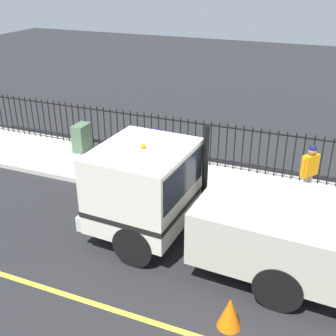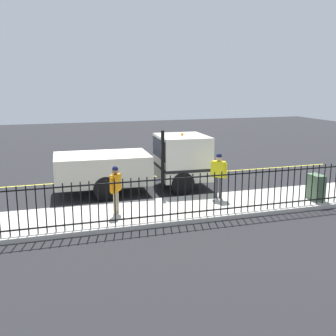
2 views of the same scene
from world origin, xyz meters
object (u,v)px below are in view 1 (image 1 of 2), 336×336
at_px(pedestrian_distant, 310,167).
at_px(work_truck, 206,204).
at_px(traffic_cone, 230,313).
at_px(utility_cabinet, 82,138).
at_px(worker_standing, 158,151).

bearing_deg(pedestrian_distant, work_truck, -176.12).
distance_m(work_truck, traffic_cone, 2.44).
bearing_deg(work_truck, utility_cabinet, 59.49).
bearing_deg(work_truck, pedestrian_distant, -29.22).
height_order(worker_standing, traffic_cone, worker_standing).
bearing_deg(traffic_cone, work_truck, 29.57).
bearing_deg(worker_standing, utility_cabinet, -158.09).
bearing_deg(pedestrian_distant, traffic_cone, -153.08).
height_order(work_truck, worker_standing, work_truck).
height_order(worker_standing, utility_cabinet, worker_standing).
bearing_deg(worker_standing, traffic_cone, -10.50).
bearing_deg(traffic_cone, pedestrian_distant, -8.95).
relative_size(pedestrian_distant, utility_cabinet, 1.71).
xyz_separation_m(work_truck, worker_standing, (2.39, 2.17, -0.04)).
relative_size(worker_standing, utility_cabinet, 1.82).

